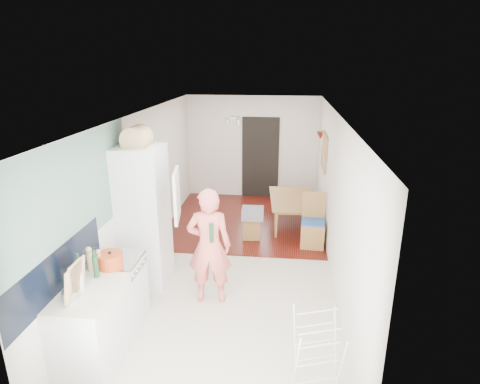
% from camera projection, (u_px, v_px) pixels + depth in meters
% --- Properties ---
extents(room_shell, '(3.20, 7.00, 2.50)m').
position_uv_depth(room_shell, '(235.00, 193.00, 6.50)').
color(room_shell, silver).
rests_on(room_shell, ground).
extents(floor, '(3.20, 7.00, 0.01)m').
position_uv_depth(floor, '(235.00, 261.00, 6.90)').
color(floor, beige).
rests_on(floor, ground).
extents(wood_floor_overlay, '(3.20, 3.30, 0.01)m').
position_uv_depth(wood_floor_overlay, '(246.00, 220.00, 8.64)').
color(wood_floor_overlay, '#551D15').
rests_on(wood_floor_overlay, room_shell).
extents(sage_wall_panel, '(0.02, 3.00, 1.30)m').
position_uv_depth(sage_wall_panel, '(75.00, 193.00, 4.60)').
color(sage_wall_panel, slate).
rests_on(sage_wall_panel, room_shell).
extents(tile_splashback, '(0.02, 1.90, 0.50)m').
position_uv_depth(tile_splashback, '(59.00, 271.00, 4.30)').
color(tile_splashback, black).
rests_on(tile_splashback, room_shell).
extents(doorway_recess, '(0.90, 0.04, 2.00)m').
position_uv_depth(doorway_recess, '(260.00, 158.00, 9.84)').
color(doorway_recess, black).
rests_on(doorway_recess, room_shell).
extents(base_cabinet, '(0.60, 0.90, 0.86)m').
position_uv_depth(base_cabinet, '(92.00, 329.00, 4.50)').
color(base_cabinet, silver).
rests_on(base_cabinet, room_shell).
extents(worktop, '(0.62, 0.92, 0.06)m').
position_uv_depth(worktop, '(87.00, 294.00, 4.35)').
color(worktop, '#EAE4C6').
rests_on(worktop, room_shell).
extents(range_cooker, '(0.60, 0.60, 0.88)m').
position_uv_depth(range_cooker, '(118.00, 292.00, 5.20)').
color(range_cooker, silver).
rests_on(range_cooker, room_shell).
extents(cooker_top, '(0.60, 0.60, 0.04)m').
position_uv_depth(cooker_top, '(115.00, 260.00, 5.06)').
color(cooker_top, '#BAB9BC').
rests_on(cooker_top, room_shell).
extents(fridge_housing, '(0.66, 0.66, 2.15)m').
position_uv_depth(fridge_housing, '(144.00, 217.00, 5.96)').
color(fridge_housing, silver).
rests_on(fridge_housing, room_shell).
extents(fridge_door, '(0.14, 0.56, 0.70)m').
position_uv_depth(fridge_door, '(177.00, 195.00, 5.46)').
color(fridge_door, silver).
rests_on(fridge_door, room_shell).
extents(fridge_interior, '(0.02, 0.52, 0.66)m').
position_uv_depth(fridge_interior, '(162.00, 188.00, 5.78)').
color(fridge_interior, white).
rests_on(fridge_interior, room_shell).
extents(pinboard, '(0.03, 0.90, 0.70)m').
position_uv_depth(pinboard, '(324.00, 151.00, 8.03)').
color(pinboard, tan).
rests_on(pinboard, room_shell).
extents(pinboard_frame, '(0.00, 0.94, 0.74)m').
position_uv_depth(pinboard_frame, '(324.00, 151.00, 8.03)').
color(pinboard_frame, olive).
rests_on(pinboard_frame, room_shell).
extents(wall_sconce, '(0.18, 0.18, 0.16)m').
position_uv_depth(wall_sconce, '(321.00, 136.00, 8.59)').
color(wall_sconce, maroon).
rests_on(wall_sconce, room_shell).
extents(person, '(0.77, 0.54, 2.00)m').
position_uv_depth(person, '(209.00, 236.00, 5.51)').
color(person, '#F76E62').
rests_on(person, floor).
extents(dining_table, '(0.87, 1.43, 0.48)m').
position_uv_depth(dining_table, '(293.00, 213.00, 8.41)').
color(dining_table, olive).
rests_on(dining_table, floor).
extents(dining_chair, '(0.44, 0.44, 1.00)m').
position_uv_depth(dining_chair, '(313.00, 221.00, 7.31)').
color(dining_chair, olive).
rests_on(dining_chair, floor).
extents(stool, '(0.35, 0.35, 0.43)m').
position_uv_depth(stool, '(251.00, 228.00, 7.75)').
color(stool, olive).
rests_on(stool, floor).
extents(grey_drape, '(0.43, 0.43, 0.19)m').
position_uv_depth(grey_drape, '(253.00, 213.00, 7.63)').
color(grey_drape, gray).
rests_on(grey_drape, stool).
extents(drying_rack, '(0.55, 0.53, 0.87)m').
position_uv_depth(drying_rack, '(316.00, 356.00, 4.09)').
color(drying_rack, silver).
rests_on(drying_rack, floor).
extents(bread_bin, '(0.46, 0.45, 0.20)m').
position_uv_depth(bread_bin, '(137.00, 139.00, 5.62)').
color(bread_bin, tan).
rests_on(bread_bin, fridge_housing).
extents(red_casserole, '(0.38, 0.38, 0.18)m').
position_uv_depth(red_casserole, '(111.00, 260.00, 4.83)').
color(red_casserole, '#C44219').
rests_on(red_casserole, cooker_top).
extents(steel_pan, '(0.23, 0.23, 0.09)m').
position_uv_depth(steel_pan, '(71.00, 294.00, 4.22)').
color(steel_pan, '#BAB9BC').
rests_on(steel_pan, worktop).
extents(held_bottle, '(0.06, 0.06, 0.27)m').
position_uv_depth(held_bottle, '(211.00, 233.00, 5.30)').
color(held_bottle, '#1B4324').
rests_on(held_bottle, person).
extents(bottle_a, '(0.08, 0.08, 0.29)m').
position_uv_depth(bottle_a, '(79.00, 271.00, 4.47)').
color(bottle_a, '#1B4324').
rests_on(bottle_a, worktop).
extents(bottle_b, '(0.07, 0.07, 0.27)m').
position_uv_depth(bottle_b, '(96.00, 266.00, 4.59)').
color(bottle_b, '#1B4324').
rests_on(bottle_b, worktop).
extents(bottle_c, '(0.11, 0.11, 0.23)m').
position_uv_depth(bottle_c, '(79.00, 282.00, 4.32)').
color(bottle_c, silver).
rests_on(bottle_c, worktop).
extents(pepper_mill_front, '(0.07, 0.07, 0.20)m').
position_uv_depth(pepper_mill_front, '(99.00, 262.00, 4.77)').
color(pepper_mill_front, tan).
rests_on(pepper_mill_front, worktop).
extents(pepper_mill_back, '(0.08, 0.08, 0.24)m').
position_uv_depth(pepper_mill_back, '(90.00, 262.00, 4.73)').
color(pepper_mill_back, tan).
rests_on(pepper_mill_back, worktop).
extents(chopping_boards, '(0.05, 0.31, 0.42)m').
position_uv_depth(chopping_boards, '(75.00, 280.00, 4.16)').
color(chopping_boards, tan).
rests_on(chopping_boards, worktop).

